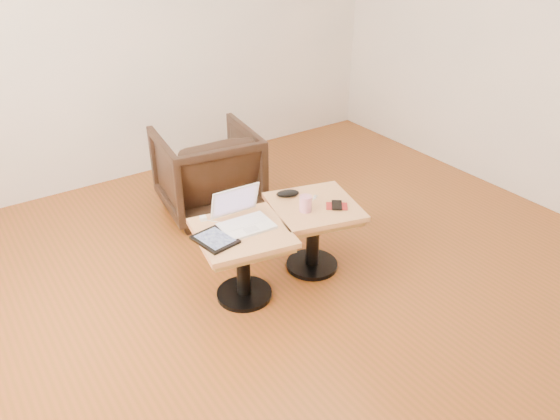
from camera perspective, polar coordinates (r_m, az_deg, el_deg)
room_shell at (r=2.80m, az=3.33°, el=13.42°), size 4.52×4.52×2.71m
side_table_left at (r=3.22m, az=-3.94°, el=-3.92°), size 0.61×0.61×0.47m
side_table_right at (r=3.48m, az=3.52°, el=-1.11°), size 0.64×0.64×0.47m
laptop at (r=3.19m, az=-3.94°, el=-0.80°), size 0.32×0.29×0.21m
tablet at (r=3.07m, az=-6.81°, el=-3.07°), size 0.22×0.26×0.02m
charging_adapter at (r=3.27m, az=-8.04°, el=-0.87°), size 0.05×0.05×0.02m
glasses_case at (r=3.50m, az=0.81°, el=1.74°), size 0.16×0.12×0.05m
striped_cup at (r=3.32m, az=2.68°, el=0.68°), size 0.11×0.11×0.10m
earbuds_tangle at (r=3.49m, az=3.48°, el=1.36°), size 0.08×0.05×0.01m
phone_on_sleeve at (r=3.41m, az=5.95°, el=0.46°), size 0.16×0.15×0.02m
armchair at (r=4.23m, az=-7.59°, el=4.09°), size 0.79×0.81×0.66m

